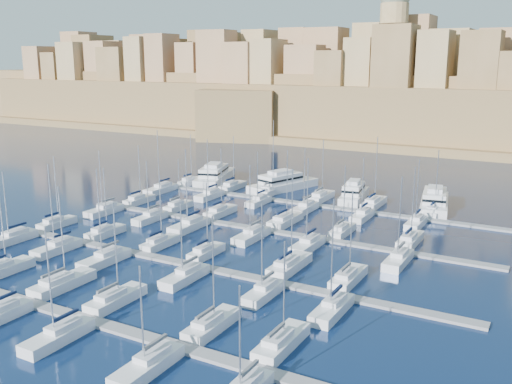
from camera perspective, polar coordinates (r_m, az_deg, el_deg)
The scene contains 53 objects.
ground at distance 98.69m, azimuth -1.71°, elevation -5.43°, with size 600.00×600.00×0.00m, color #041232.
pontoon_near at distance 73.65m, azimuth -15.71°, elevation -12.44°, with size 84.00×2.00×0.40m, color slate.
pontoon_mid_near at distance 89.13m, azimuth -5.69°, elevation -7.43°, with size 84.00×2.00×0.40m, color slate.
pontoon_mid_far at distance 106.93m, azimuth 1.04°, elevation -3.85°, with size 84.00×2.00×0.40m, color slate.
pontoon_far at distance 126.06m, azimuth 5.76°, elevation -1.28°, with size 84.00×2.00×0.40m, color slate.
sailboat_1 at distance 94.04m, azimuth -23.96°, elevation -7.07°, with size 2.80×9.33×15.14m.
sailboat_2 at distance 85.36m, azimuth -18.81°, elevation -8.64°, with size 3.02×10.06×14.87m.
sailboat_3 at distance 78.24m, azimuth -13.87°, elevation -10.33°, with size 2.79×9.31×13.98m.
sailboat_4 at distance 69.48m, azimuth -4.47°, elevation -13.07°, with size 2.74×9.12×14.26m.
sailboat_5 at distance 65.45m, azimuth 2.54°, elevation -14.80°, with size 2.81×9.37×12.61m.
sailboat_9 at distance 70.42m, azimuth -19.15°, elevation -13.44°, with size 2.71×9.04×14.13m.
sailboat_10 at distance 62.12m, azimuth -10.74°, elevation -16.68°, with size 2.75×9.17×12.03m.
sailboat_12 at distance 116.09m, azimuth -19.31°, elevation -2.95°, with size 2.44×8.15×13.88m.
sailboat_13 at distance 107.47m, azimuth -14.86°, elevation -3.92°, with size 2.50×8.33×12.82m.
sailboat_14 at distance 99.36m, azimuth -9.59°, elevation -5.05°, with size 2.46×8.21×12.83m.
sailboat_15 at distance 93.84m, azimuth -5.03°, elevation -6.01°, with size 2.40×7.99×12.53m.
sailboat_16 at distance 87.85m, azimuth 3.36°, elevation -7.30°, with size 3.08×10.27×15.86m.
sailboat_17 at distance 84.00m, azimuth 9.19°, elevation -8.45°, with size 2.78×9.27×13.78m.
sailboat_18 at distance 109.28m, azimuth -23.23°, elevation -4.27°, with size 2.83×9.43×13.04m.
sailboat_19 at distance 101.12m, azimuth -19.25°, elevation -5.28°, with size 2.71×9.02×15.34m.
sailboat_20 at distance 93.44m, azimuth -14.88°, elevation -6.47°, with size 2.85×9.48×15.57m.
sailboat_21 at distance 84.13m, azimuth -7.12°, elevation -8.35°, with size 2.73×9.12×12.53m.
sailboat_22 at distance 78.04m, azimuth 0.76°, elevation -10.00°, with size 2.51×8.38×13.49m.
sailboat_23 at distance 73.87m, azimuth 7.62°, elevation -11.49°, with size 2.75×9.18×15.40m.
sailboat_24 at distance 130.13m, azimuth -11.61°, elevation -0.79°, with size 2.50×8.33×13.29m.
sailboat_25 at distance 123.26m, azimuth -7.78°, elevation -1.43°, with size 2.38×7.93×11.26m.
sailboat_26 at distance 117.94m, azimuth -3.59°, elevation -1.98°, with size 2.71×9.04×14.12m.
sailboat_27 at distance 111.54m, azimuth 2.94°, elevation -2.84°, with size 3.11×10.38×14.80m.
sailboat_28 at distance 106.07m, azimuth 8.61°, elevation -3.84°, with size 2.50×8.33×13.09m.
sailboat_29 at distance 103.05m, azimuth 15.14°, elevation -4.65°, with size 2.75×9.18×13.94m.
sailboat_30 at distance 122.82m, azimuth -14.92°, elevation -1.79°, with size 2.77×9.22×13.67m.
sailboat_31 at distance 115.33m, azimuth -10.51°, elevation -2.53°, with size 2.55×8.49×12.44m.
sailboat_32 at distance 108.81m, azimuth -6.67°, elevation -3.32°, with size 3.00×10.00×15.76m.
sailboat_33 at distance 102.00m, azimuth -0.43°, elevation -4.37°, with size 2.87×9.56×13.97m.
sailboat_34 at distance 97.40m, azimuth 5.20°, elevation -5.26°, with size 2.82×9.40×16.02m.
sailboat_35 at distance 92.75m, azimuth 14.03°, elevation -6.58°, with size 2.74×9.14×14.47m.
sailboat_36 at distance 147.81m, azimuth -6.58°, elevation 1.04°, with size 2.42×8.06×13.14m.
sailboat_37 at distance 141.55m, azimuth -2.36°, elevation 0.59°, with size 2.77×9.22×13.44m.
sailboat_38 at distance 137.17m, azimuth 1.58°, elevation 0.21°, with size 3.27×10.90×17.76m.
sailboat_39 at distance 131.28m, azimuth 6.52°, elevation -0.48°, with size 2.91×9.69×14.17m.
sailboat_40 at distance 127.37m, azimuth 11.69°, elevation -1.08°, with size 3.02×10.06×15.52m.
sailboat_41 at distance 123.90m, azimuth 17.37°, elevation -1.82°, with size 2.76×9.21×13.77m.
sailboat_42 at distance 140.05m, azimuth -9.48°, elevation 0.29°, with size 2.97×9.91×15.46m.
sailboat_43 at distance 132.46m, azimuth -4.66°, elevation -0.32°, with size 2.68×8.92×14.17m.
sailboat_44 at distance 126.31m, azimuth 0.26°, elevation -0.94°, with size 2.44×8.13×12.26m.
sailboat_45 at distance 120.96m, azimuth 4.92°, elevation -1.62°, with size 2.72×9.05×13.86m.
sailboat_46 at distance 116.80m, azimuth 10.58°, elevation -2.34°, with size 2.58×8.59×13.04m.
sailboat_47 at distance 114.03m, azimuth 15.71°, elevation -2.99°, with size 2.57×8.58×13.50m.
motor_yacht_a at distance 150.71m, azimuth -4.18°, elevation 1.72°, with size 11.68×20.82×5.25m.
motor_yacht_b at distance 140.69m, azimuth 2.63°, elevation 0.92°, with size 11.70×20.30×5.25m.
motor_yacht_c at distance 131.25m, azimuth 9.75°, elevation -0.15°, with size 6.54×15.12×5.25m.
motor_yacht_d at distance 128.35m, azimuth 17.42°, elevation -0.87°, with size 8.62×18.82×5.25m.
fortified_city at distance 241.02m, azimuth 17.70°, elevation 8.52°, with size 460.00×108.95×59.52m.
Camera 1 is at (48.09, -80.29, 31.32)m, focal length 40.00 mm.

